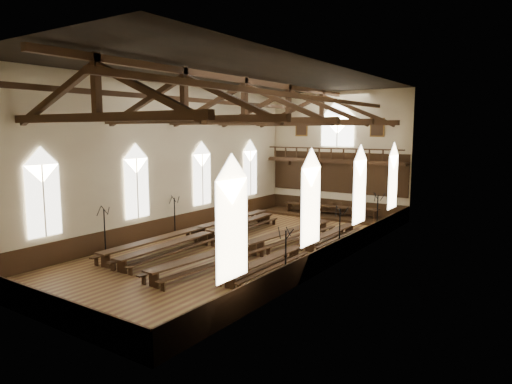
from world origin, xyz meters
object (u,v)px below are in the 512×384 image
candelabrum_left_mid (175,223)px  candelabrum_left_far (225,211)px  refectory_row_c (256,244)px  candelabrum_right_far (377,223)px  refectory_row_a (198,231)px  dais (330,216)px  candelabrum_right_near (286,268)px  high_table (330,207)px  candelabrum_right_mid (339,241)px  candelabrum_left_near (105,239)px  refectory_row_d (302,247)px  refectory_row_b (209,235)px

candelabrum_left_mid → candelabrum_left_far: 5.38m
refectory_row_c → candelabrum_right_far: candelabrum_right_far is taller
refectory_row_a → dais: size_ratio=1.32×
dais → candelabrum_right_near: 16.92m
high_table → refectory_row_a: bearing=-107.3°
refectory_row_c → dais: 12.51m
dais → candelabrum_right_mid: (5.33, -10.24, 0.76)m
dais → candelabrum_left_far: (-5.77, -6.22, 0.74)m
candelabrum_left_near → candelabrum_right_mid: 13.06m
refectory_row_d → candelabrum_right_near: candelabrum_right_near is taller
candelabrum_left_mid → candelabrum_right_near: candelabrum_right_near is taller
refectory_row_a → refectory_row_d: (7.20, 0.49, -0.11)m
refectory_row_a → candelabrum_right_near: (8.98, -4.34, 0.22)m
candelabrum_right_near → candelabrum_right_far: (0.00, 11.78, 0.06)m
refectory_row_b → candelabrum_left_mid: bearing=172.4°
refectory_row_a → dais: 12.27m
candelabrum_left_mid → candelabrum_left_far: size_ratio=0.96×
refectory_row_c → candelabrum_right_near: candelabrum_right_near is taller
refectory_row_c → dais: (-1.30, 12.44, -0.49)m
candelabrum_left_far → refectory_row_b: bearing=-60.6°
candelabrum_left_mid → candelabrum_right_mid: size_ratio=0.94×
refectory_row_c → candelabrum_left_far: (-7.07, 6.22, 0.25)m
dais → candelabrum_left_mid: (-5.77, -11.60, 0.70)m
candelabrum_left_mid → refectory_row_a: bearing=-2.7°
high_table → candelabrum_left_mid: 12.96m
candelabrum_left_mid → candelabrum_right_mid: candelabrum_right_mid is taller
candelabrum_left_far → candelabrum_right_far: candelabrum_right_far is taller
refectory_row_c → high_table: size_ratio=1.92×
candelabrum_left_far → candelabrum_right_near: size_ratio=1.03×
candelabrum_right_mid → refectory_row_b: bearing=-167.0°
refectory_row_b → dais: bearing=78.4°
candelabrum_right_far → refectory_row_c: bearing=-116.2°
dais → candelabrum_right_near: candelabrum_right_near is taller
refectory_row_d → dais: bearing=107.6°
refectory_row_d → refectory_row_c: bearing=-151.6°
refectory_row_b → candelabrum_left_far: size_ratio=5.29×
candelabrum_right_near → candelabrum_right_far: candelabrum_right_far is taller
candelabrum_left_near → refectory_row_a: bearing=68.6°
refectory_row_a → candelabrum_right_mid: size_ratio=5.32×
refectory_row_b → refectory_row_d: size_ratio=1.06×
candelabrum_right_far → candelabrum_right_near: bearing=-90.0°
dais → candelabrum_right_far: 6.87m
dais → high_table: size_ratio=1.46×
refectory_row_d → candelabrum_left_far: bearing=151.8°
dais → candelabrum_left_mid: bearing=-116.4°
refectory_row_d → high_table: high_table is taller
candelabrum_left_far → candelabrum_right_near: (11.10, -9.82, -0.02)m
candelabrum_left_mid → candelabrum_right_near: size_ratio=0.99×
refectory_row_c → candelabrum_left_far: 9.42m
refectory_row_b → refectory_row_c: (3.78, -0.39, 0.03)m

